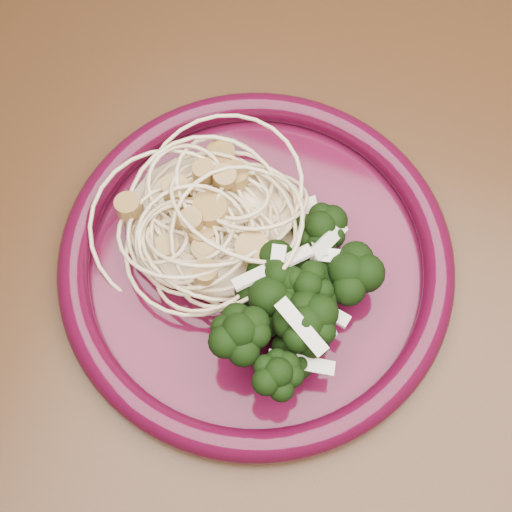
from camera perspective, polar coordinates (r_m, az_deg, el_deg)
The scene contains 6 objects.
dining_table at distance 0.64m, azimuth 10.89°, elevation -4.21°, with size 1.20×0.80×0.75m.
dinner_plate at distance 0.53m, azimuth -0.00°, elevation -0.39°, with size 0.38×0.38×0.02m.
spaghetti_pile at distance 0.53m, azimuth -3.50°, elevation 3.12°, with size 0.14×0.12×0.03m, color beige.
scallop_cluster at distance 0.50m, azimuth -3.73°, elevation 4.94°, with size 0.12×0.12×0.04m, color #A68142, non-canonical shape.
broccoli_pile at distance 0.49m, azimuth 4.59°, elevation -3.40°, with size 0.09×0.15×0.05m, color black.
onion_garnish at distance 0.46m, azimuth 4.89°, elevation -2.04°, with size 0.07×0.10×0.05m, color beige, non-canonical shape.
Camera 1 is at (-0.04, -0.23, 1.25)m, focal length 50.00 mm.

